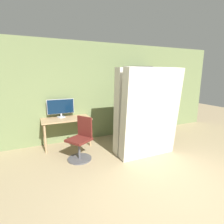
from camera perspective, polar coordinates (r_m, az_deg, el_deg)
name	(u,v)px	position (r m, az deg, el deg)	size (l,w,h in m)	color
ground_plane	(178,202)	(3.05, 20.79, -25.78)	(16.00, 16.00, 0.00)	#9E8966
wall_back	(102,92)	(5.10, -3.40, 6.67)	(8.00, 0.06, 2.70)	#6B7A4C
desk	(66,122)	(4.62, -14.65, -3.29)	(1.21, 0.61, 0.74)	tan
monitor	(61,107)	(4.70, -16.41, 1.47)	(0.68, 0.22, 0.48)	#B7B7BC
office_chair	(81,142)	(3.94, -10.17, -9.76)	(0.61, 0.61, 0.93)	#4C4C51
bookshelf	(136,100)	(5.45, 7.71, 4.05)	(0.72, 0.33, 2.07)	black
mattress_near	(151,114)	(3.90, 12.56, -0.58)	(1.34, 0.43, 1.99)	beige
mattress_far	(142,111)	(4.17, 9.75, 0.34)	(1.34, 0.36, 1.99)	beige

